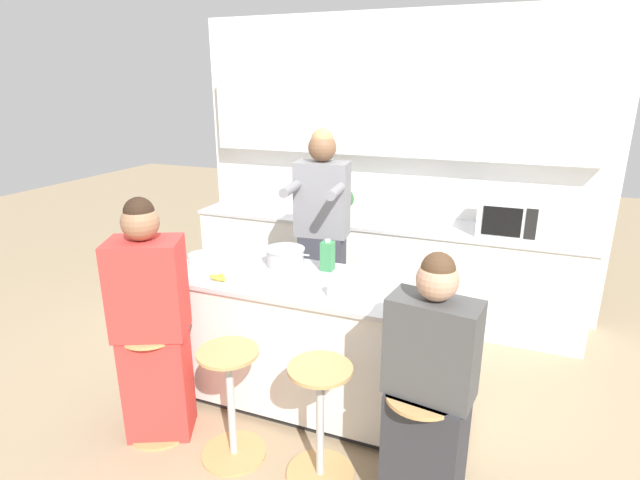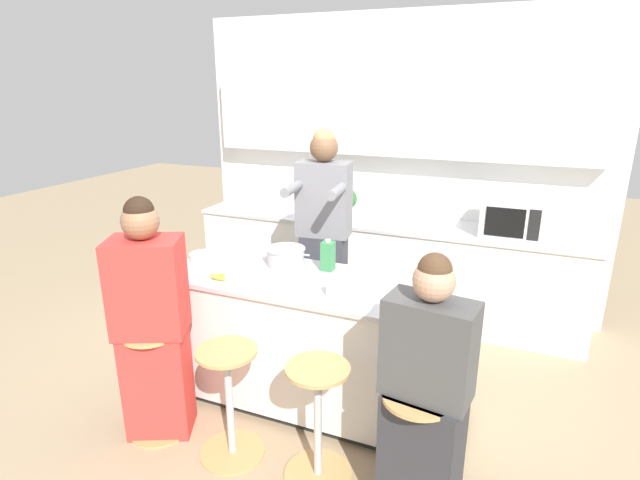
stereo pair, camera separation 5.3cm
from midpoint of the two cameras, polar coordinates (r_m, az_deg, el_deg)
ground_plane at (r=3.60m, az=-0.01°, el=-18.05°), size 16.00×16.00×0.00m
wall_back at (r=4.74m, az=8.89°, el=10.71°), size 3.83×0.22×2.70m
back_counter at (r=4.72m, az=7.40°, el=-3.00°), size 3.55×0.61×0.89m
kitchen_island at (r=3.35m, az=-0.01°, el=-11.73°), size 2.00×0.71×0.90m
bar_stool_leftmost at (r=3.32m, az=-17.80°, el=-15.02°), size 0.38×0.38×0.69m
bar_stool_center_left at (r=3.04m, az=-9.79°, el=-17.76°), size 0.38×0.38×0.69m
bar_stool_center_right at (r=2.86m, az=0.31°, el=-20.02°), size 0.38×0.38×0.69m
bar_stool_rightmost at (r=2.71m, az=11.30°, el=-22.86°), size 0.38×0.38×0.69m
person_cooking at (r=3.86m, az=0.80°, el=-0.55°), size 0.46×0.57×1.78m
person_wrapped_blanket at (r=3.14m, az=-18.19°, el=-9.29°), size 0.49×0.43×1.51m
person_seated_near at (r=2.56m, az=12.50°, el=-17.74°), size 0.44×0.31×1.40m
cooking_pot at (r=3.40m, az=-3.48°, el=-1.92°), size 0.35×0.27×0.13m
fruit_bowl at (r=3.52m, az=-12.71°, el=-2.07°), size 0.19×0.19×0.07m
coffee_cup_near at (r=2.93m, az=1.91°, el=-5.55°), size 0.11×0.07×0.09m
banana_bunch at (r=3.23m, az=-11.04°, el=-4.12°), size 0.13×0.10×0.04m
juice_carton at (r=3.30m, az=1.30°, el=-1.81°), size 0.08×0.08×0.21m
microwave at (r=4.37m, az=21.38°, el=2.40°), size 0.48×0.36×0.31m
potted_plant at (r=4.65m, az=3.33°, el=4.52°), size 0.20×0.20×0.28m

